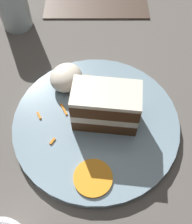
{
  "coord_description": "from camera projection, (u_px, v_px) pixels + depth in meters",
  "views": [
    {
      "loc": [
        -0.27,
        -0.13,
        0.46
      ],
      "look_at": [
        -0.05,
        -0.01,
        0.07
      ],
      "focal_mm": 42.0,
      "sensor_mm": 36.0,
      "label": 1
    }
  ],
  "objects": [
    {
      "name": "carrot_shreds_scatter",
      "position": [
        77.0,
        101.0,
        0.51
      ],
      "size": [
        0.19,
        0.13,
        0.0
      ],
      "color": "orange",
      "rests_on": "plate"
    },
    {
      "name": "dining_table",
      "position": [
        103.0,
        106.0,
        0.54
      ],
      "size": [
        1.27,
        0.89,
        0.03
      ],
      "primitive_type": "cube",
      "color": "#56514C",
      "rests_on": "ground"
    },
    {
      "name": "orange_garnish",
      "position": [
        93.0,
        178.0,
        0.43
      ],
      "size": [
        0.06,
        0.06,
        0.0
      ],
      "primitive_type": "cylinder",
      "color": "orange",
      "rests_on": "plate"
    },
    {
      "name": "ground_plane",
      "position": [
        103.0,
        110.0,
        0.55
      ],
      "size": [
        6.0,
        6.0,
        0.0
      ],
      "primitive_type": "plane",
      "color": "#38332D",
      "rests_on": "ground"
    },
    {
      "name": "drinking_glass",
      "position": [
        13.0,
        5.0,
        0.61
      ],
      "size": [
        0.07,
        0.07,
        0.13
      ],
      "color": "silver",
      "rests_on": "dining_table"
    },
    {
      "name": "cream_dollop",
      "position": [
        66.0,
        77.0,
        0.51
      ],
      "size": [
        0.07,
        0.06,
        0.04
      ],
      "primitive_type": "ellipsoid",
      "color": "silver",
      "rests_on": "plate"
    },
    {
      "name": "menu_card",
      "position": [
        96.0,
        1.0,
        0.7
      ],
      "size": [
        0.26,
        0.31,
        0.0
      ],
      "primitive_type": "cube",
      "rotation": [
        0.0,
        0.0,
        3.64
      ],
      "color": "#423328",
      "rests_on": "dining_table"
    },
    {
      "name": "cake_slice",
      "position": [
        106.0,
        106.0,
        0.45
      ],
      "size": [
        0.1,
        0.13,
        0.08
      ],
      "rotation": [
        0.0,
        0.0,
        3.53
      ],
      "color": "#4C2D19",
      "rests_on": "plate"
    },
    {
      "name": "plate",
      "position": [
        96.0,
        123.0,
        0.49
      ],
      "size": [
        0.31,
        0.31,
        0.02
      ],
      "primitive_type": "cylinder",
      "color": "gray",
      "rests_on": "dining_table"
    }
  ]
}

